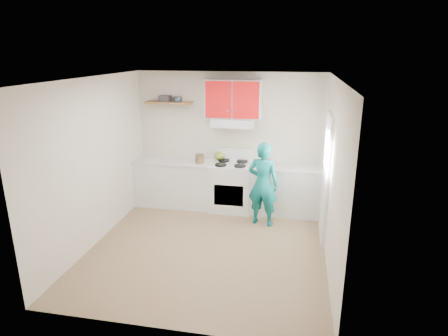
% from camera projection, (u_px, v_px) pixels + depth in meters
% --- Properties ---
extents(floor, '(3.80, 3.80, 0.00)m').
position_uv_depth(floor, '(208.00, 247.00, 6.04)').
color(floor, brown).
rests_on(floor, ground).
extents(ceiling, '(3.60, 3.80, 0.04)m').
position_uv_depth(ceiling, '(206.00, 79.00, 5.27)').
color(ceiling, white).
rests_on(ceiling, floor).
extents(back_wall, '(3.60, 0.04, 2.60)m').
position_uv_depth(back_wall, '(230.00, 140.00, 7.44)').
color(back_wall, beige).
rests_on(back_wall, floor).
extents(front_wall, '(3.60, 0.04, 2.60)m').
position_uv_depth(front_wall, '(164.00, 223.00, 3.87)').
color(front_wall, beige).
rests_on(front_wall, floor).
extents(left_wall, '(0.04, 3.80, 2.60)m').
position_uv_depth(left_wall, '(95.00, 162.00, 5.98)').
color(left_wall, beige).
rests_on(left_wall, floor).
extents(right_wall, '(0.04, 3.80, 2.60)m').
position_uv_depth(right_wall, '(333.00, 176.00, 5.33)').
color(right_wall, beige).
rests_on(right_wall, floor).
extents(door, '(0.05, 0.85, 2.05)m').
position_uv_depth(door, '(326.00, 178.00, 6.07)').
color(door, white).
rests_on(door, floor).
extents(door_glass, '(0.01, 0.55, 0.95)m').
position_uv_depth(door_glass, '(327.00, 153.00, 5.95)').
color(door_glass, white).
rests_on(door_glass, door).
extents(counter_left, '(1.52, 0.60, 0.90)m').
position_uv_depth(counter_left, '(175.00, 183.00, 7.59)').
color(counter_left, silver).
rests_on(counter_left, floor).
extents(counter_right, '(1.32, 0.60, 0.90)m').
position_uv_depth(counter_right, '(286.00, 190.00, 7.20)').
color(counter_right, silver).
rests_on(counter_right, floor).
extents(stove, '(0.76, 0.65, 0.92)m').
position_uv_depth(stove, '(232.00, 187.00, 7.36)').
color(stove, white).
rests_on(stove, floor).
extents(range_hood, '(0.76, 0.44, 0.15)m').
position_uv_depth(range_hood, '(233.00, 122.00, 7.10)').
color(range_hood, silver).
rests_on(range_hood, back_wall).
extents(upper_cabinets, '(1.02, 0.33, 0.70)m').
position_uv_depth(upper_cabinets, '(234.00, 99.00, 7.02)').
color(upper_cabinets, '#AF0F10').
rests_on(upper_cabinets, back_wall).
extents(shelf, '(0.90, 0.30, 0.04)m').
position_uv_depth(shelf, '(169.00, 102.00, 7.29)').
color(shelf, brown).
rests_on(shelf, back_wall).
extents(books, '(0.24, 0.19, 0.11)m').
position_uv_depth(books, '(165.00, 98.00, 7.29)').
color(books, '#3B3435').
rests_on(books, shelf).
extents(tin, '(0.21, 0.21, 0.10)m').
position_uv_depth(tin, '(178.00, 99.00, 7.25)').
color(tin, '#333D4C').
rests_on(tin, shelf).
extents(kettle, '(0.24, 0.24, 0.17)m').
position_uv_depth(kettle, '(219.00, 156.00, 7.46)').
color(kettle, olive).
rests_on(kettle, stove).
extents(crock, '(0.18, 0.18, 0.19)m').
position_uv_depth(crock, '(200.00, 159.00, 7.25)').
color(crock, '#4F3D22').
rests_on(crock, counter_left).
extents(cutting_board, '(0.30, 0.23, 0.02)m').
position_uv_depth(cutting_board, '(280.00, 167.00, 7.06)').
color(cutting_board, olive).
rests_on(cutting_board, counter_right).
extents(silicone_mat, '(0.33, 0.29, 0.01)m').
position_uv_depth(silicone_mat, '(306.00, 169.00, 6.97)').
color(silicone_mat, red).
rests_on(silicone_mat, counter_right).
extents(person, '(0.61, 0.46, 1.50)m').
position_uv_depth(person, '(263.00, 184.00, 6.64)').
color(person, '#0B6563').
rests_on(person, floor).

